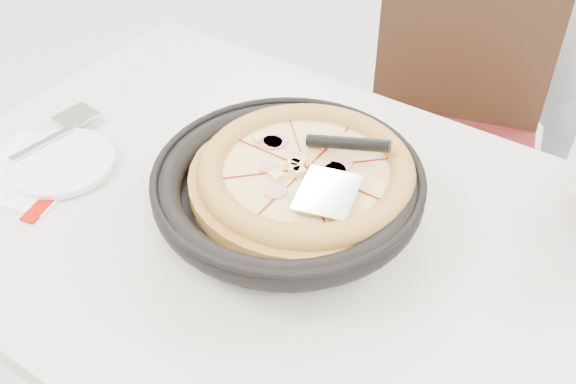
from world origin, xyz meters
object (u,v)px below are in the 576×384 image
Objects in this scene: main_table at (285,364)px; pizza at (306,179)px; pizza_pan at (288,196)px; chair_far at (442,156)px; side_plate at (61,163)px.

pizza is (0.01, 0.04, 0.44)m from main_table.
chair_far is at bearing 87.86° from pizza_pan.
chair_far reaches higher than main_table.
main_table is at bearing 14.35° from side_plate.
pizza is at bearing 66.95° from pizza_pan.
chair_far reaches higher than side_plate.
main_table is 1.26× the size of chair_far.
pizza_pan is 0.04m from pizza.
pizza is 0.43m from side_plate.
pizza_pan is at bearing 16.52° from side_plate.
pizza is 1.99× the size of side_plate.
pizza reaches higher than main_table.
pizza_pan reaches higher than main_table.
pizza_pan is at bearing 71.62° from chair_far.
main_table is at bearing 71.95° from chair_far.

